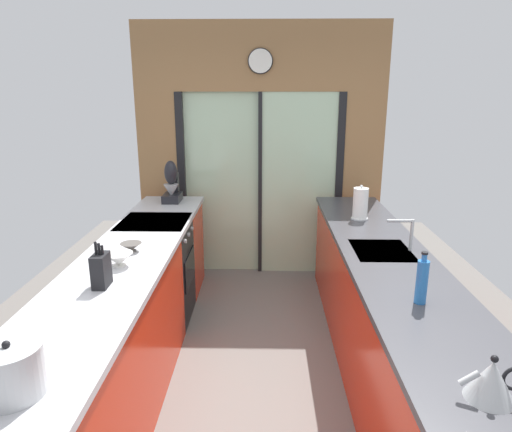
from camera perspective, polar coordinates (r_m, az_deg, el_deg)
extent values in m
cube|color=slate|center=(3.74, 0.15, -17.46)|extent=(5.04, 7.60, 0.02)
cube|color=olive|center=(4.94, 0.56, 19.36)|extent=(2.64, 0.08, 0.70)
cube|color=#B2D1AD|center=(5.08, -4.24, 3.90)|extent=(0.80, 0.02, 2.00)
cube|color=#B2D1AD|center=(5.03, 5.31, 3.76)|extent=(0.80, 0.02, 2.00)
cube|color=black|center=(5.12, -9.18, 3.83)|extent=(0.08, 0.10, 2.00)
cube|color=black|center=(5.10, 10.25, 3.74)|extent=(0.08, 0.10, 2.00)
cube|color=black|center=(5.04, 0.52, 3.84)|extent=(0.04, 0.10, 2.00)
cube|color=olive|center=(5.17, -11.91, 3.81)|extent=(0.42, 0.08, 2.00)
cube|color=olive|center=(5.14, 13.00, 3.69)|extent=(0.42, 0.08, 2.00)
cylinder|color=white|center=(4.88, 0.55, 18.82)|extent=(0.24, 0.03, 0.24)
torus|color=black|center=(4.88, 0.55, 18.82)|extent=(0.26, 0.02, 0.26)
cube|color=red|center=(2.88, -19.69, -18.86)|extent=(0.58, 2.55, 0.88)
cube|color=red|center=(4.78, -10.58, -4.06)|extent=(0.58, 0.65, 0.88)
cube|color=#BCBCC1|center=(3.19, -16.57, -5.76)|extent=(0.62, 3.80, 0.04)
cube|color=red|center=(3.36, 16.23, -13.32)|extent=(0.58, 3.80, 0.88)
cube|color=#3D3D42|center=(3.16, 16.86, -5.99)|extent=(0.62, 3.80, 0.04)
cube|color=#B7BABC|center=(3.39, 15.43, -4.53)|extent=(0.40, 0.48, 0.05)
cylinder|color=#B7BABC|center=(3.40, 18.87, -2.27)|extent=(0.02, 0.02, 0.23)
cylinder|color=#B7BABC|center=(3.34, 17.55, -0.58)|extent=(0.18, 0.02, 0.02)
cube|color=black|center=(4.21, -12.26, -6.91)|extent=(0.58, 0.60, 0.88)
cube|color=black|center=(4.14, -8.29, -6.52)|extent=(0.01, 0.48, 0.28)
cube|color=black|center=(4.06, -12.63, -0.84)|extent=(0.58, 0.60, 0.03)
cylinder|color=#B7BABC|center=(3.86, -8.82, -3.13)|extent=(0.02, 0.04, 0.04)
cylinder|color=#B7BABC|center=(4.03, -8.40, -2.30)|extent=(0.02, 0.04, 0.04)
cylinder|color=#B7BABC|center=(4.20, -8.00, -1.55)|extent=(0.02, 0.04, 0.04)
cylinder|color=silver|center=(3.10, -16.73, -5.93)|extent=(0.08, 0.08, 0.01)
cone|color=silver|center=(3.09, -16.79, -5.17)|extent=(0.19, 0.19, 0.08)
cylinder|color=#514C47|center=(3.35, -15.32, -4.22)|extent=(0.07, 0.07, 0.01)
cone|color=#514C47|center=(3.34, -15.36, -3.72)|extent=(0.15, 0.15, 0.05)
cube|color=black|center=(2.79, -18.81, -6.47)|extent=(0.08, 0.14, 0.20)
cylinder|color=black|center=(2.75, -19.40, -3.91)|extent=(0.02, 0.02, 0.09)
cylinder|color=black|center=(2.75, -19.04, -4.00)|extent=(0.02, 0.02, 0.08)
cylinder|color=black|center=(2.75, -18.68, -4.14)|extent=(0.02, 0.02, 0.06)
cube|color=black|center=(4.72, -10.43, 2.27)|extent=(0.17, 0.26, 0.08)
cube|color=black|center=(4.78, -10.28, 4.18)|extent=(0.10, 0.08, 0.20)
ellipsoid|color=black|center=(4.65, -10.61, 5.36)|extent=(0.13, 0.12, 0.24)
cone|color=#B7BABC|center=(4.67, -10.55, 3.14)|extent=(0.15, 0.15, 0.13)
cylinder|color=#B7BABC|center=(2.01, -28.36, -16.81)|extent=(0.25, 0.25, 0.19)
cylinder|color=#B7BABC|center=(1.96, -28.74, -14.33)|extent=(0.25, 0.25, 0.01)
sphere|color=black|center=(1.96, -28.80, -13.92)|extent=(0.03, 0.03, 0.03)
cone|color=#B7BABC|center=(1.98, 27.35, -17.78)|extent=(0.18, 0.18, 0.15)
sphere|color=black|center=(1.93, 27.69, -15.55)|extent=(0.03, 0.03, 0.03)
cylinder|color=#B7BABC|center=(1.94, 25.11, -17.89)|extent=(0.08, 0.02, 0.07)
cylinder|color=#286BB7|center=(2.60, 20.03, -7.78)|extent=(0.06, 0.06, 0.24)
cylinder|color=#286BB7|center=(2.55, 20.32, -4.89)|extent=(0.03, 0.03, 0.04)
cylinder|color=black|center=(2.54, 20.37, -4.36)|extent=(0.03, 0.03, 0.01)
cylinder|color=#B7BABC|center=(4.12, 12.81, -0.28)|extent=(0.15, 0.15, 0.01)
cylinder|color=white|center=(4.09, 12.93, 1.59)|extent=(0.13, 0.13, 0.27)
sphere|color=#B7BABC|center=(4.06, 13.05, 3.62)|extent=(0.03, 0.03, 0.03)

